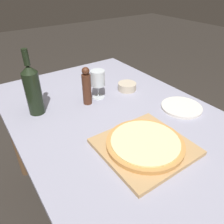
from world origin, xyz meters
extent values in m
plane|color=#2D2823|center=(0.00, 0.00, 0.00)|extent=(12.00, 12.00, 0.00)
cube|color=#9393A8|center=(0.00, 0.00, 0.75)|extent=(0.97, 1.54, 0.03)
cylinder|color=brown|center=(-0.42, 0.71, 0.37)|extent=(0.06, 0.06, 0.74)
cylinder|color=brown|center=(0.42, 0.71, 0.37)|extent=(0.06, 0.06, 0.74)
cube|color=tan|center=(-0.05, -0.22, 0.78)|extent=(0.35, 0.34, 0.02)
cylinder|color=#C68947|center=(-0.05, -0.22, 0.79)|extent=(0.32, 0.32, 0.02)
cylinder|color=beige|center=(-0.05, -0.22, 0.81)|extent=(0.28, 0.28, 0.01)
cylinder|color=black|center=(-0.32, 0.31, 0.88)|extent=(0.08, 0.08, 0.22)
cone|color=black|center=(-0.32, 0.31, 1.00)|extent=(0.08, 0.08, 0.04)
cylinder|color=black|center=(-0.32, 0.31, 1.06)|extent=(0.03, 0.03, 0.08)
cylinder|color=#4C2819|center=(-0.06, 0.24, 0.85)|extent=(0.05, 0.05, 0.17)
sphere|color=#4C2819|center=(-0.06, 0.24, 0.96)|extent=(0.04, 0.04, 0.04)
cylinder|color=silver|center=(0.02, 0.26, 0.77)|extent=(0.07, 0.07, 0.00)
cylinder|color=silver|center=(0.02, 0.26, 0.81)|extent=(0.01, 0.01, 0.07)
cylinder|color=silver|center=(0.02, 0.26, 0.89)|extent=(0.08, 0.08, 0.09)
cylinder|color=beige|center=(0.22, 0.24, 0.79)|extent=(0.11, 0.11, 0.04)
cylinder|color=silver|center=(0.32, -0.09, 0.77)|extent=(0.21, 0.21, 0.01)
camera|label=1|loc=(-0.54, -0.70, 1.38)|focal=35.00mm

